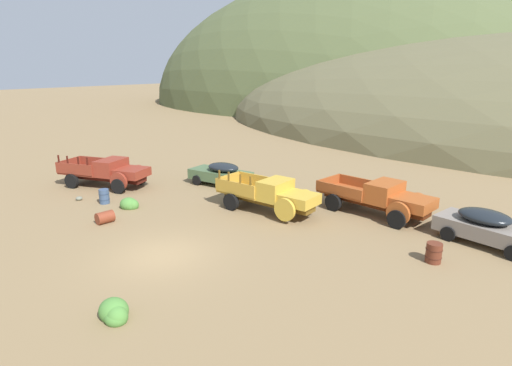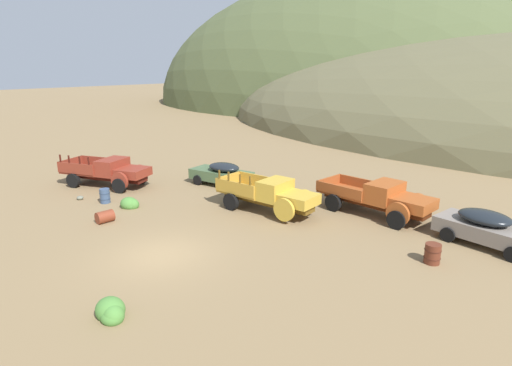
% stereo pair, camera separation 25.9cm
% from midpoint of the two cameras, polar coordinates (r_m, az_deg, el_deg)
% --- Properties ---
extents(ground_plane, '(300.00, 300.00, 0.00)m').
position_cam_midpoint_polar(ground_plane, '(18.33, -13.10, -9.69)').
color(ground_plane, olive).
extents(hill_far_left, '(92.71, 72.89, 52.93)m').
position_cam_midpoint_polar(hill_far_left, '(97.50, 12.19, 10.71)').
color(hill_far_left, '#4C5633').
rests_on(hill_far_left, ground).
extents(truck_rust_red, '(6.36, 3.74, 2.16)m').
position_cam_midpoint_polar(truck_rust_red, '(29.21, -19.62, 1.41)').
color(truck_rust_red, '#42140D').
rests_on(truck_rust_red, ground).
extents(car_weathered_green, '(4.64, 2.01, 1.57)m').
position_cam_midpoint_polar(car_weathered_green, '(28.14, -5.40, 1.35)').
color(car_weathered_green, '#47603D').
rests_on(car_weathered_green, ground).
extents(truck_faded_yellow, '(5.94, 2.55, 2.16)m').
position_cam_midpoint_polar(truck_faded_yellow, '(22.56, 2.09, -1.67)').
color(truck_faded_yellow, brown).
rests_on(truck_faded_yellow, ground).
extents(truck_oxide_orange, '(6.45, 3.41, 1.89)m').
position_cam_midpoint_polar(truck_oxide_orange, '(23.05, 16.73, -2.01)').
color(truck_oxide_orange, '#51220D').
rests_on(truck_oxide_orange, ground).
extents(car_primer_gray, '(4.94, 2.99, 1.57)m').
position_cam_midpoint_polar(car_primer_gray, '(21.21, 29.47, -5.47)').
color(car_primer_gray, slate).
rests_on(car_primer_gray, ground).
extents(oil_drum_spare, '(0.67, 0.67, 0.84)m').
position_cam_midpoint_polar(oil_drum_spare, '(18.56, 22.89, -8.83)').
color(oil_drum_spare, '#5B2819').
rests_on(oil_drum_spare, ground).
extents(oil_drum_tipped, '(0.76, 0.95, 0.62)m').
position_cam_midpoint_polar(oil_drum_tipped, '(22.69, -20.36, -4.45)').
color(oil_drum_tipped, brown).
rests_on(oil_drum_tipped, ground).
extents(oil_drum_by_truck, '(0.61, 0.61, 0.86)m').
position_cam_midpoint_polar(oil_drum_by_truck, '(25.90, -20.42, -1.73)').
color(oil_drum_by_truck, '#384C6B').
rests_on(oil_drum_by_truck, ground).
extents(bush_lone_scrub, '(1.27, 1.24, 0.98)m').
position_cam_midpoint_polar(bush_lone_scrub, '(31.07, -6.64, 1.63)').
color(bush_lone_scrub, '#5B8E42').
rests_on(bush_lone_scrub, ground).
extents(bush_front_left, '(1.16, 0.93, 0.83)m').
position_cam_midpoint_polar(bush_front_left, '(14.47, -19.33, -16.59)').
color(bush_front_left, '#4C8438').
rests_on(bush_front_left, ground).
extents(bush_between_trucks, '(1.12, 0.92, 0.77)m').
position_cam_midpoint_polar(bush_between_trucks, '(24.66, -17.25, -2.87)').
color(bush_between_trucks, '#4C8438').
rests_on(bush_between_trucks, ground).
extents(rock_flat, '(0.40, 0.39, 0.24)m').
position_cam_midpoint_polar(rock_flat, '(27.19, -23.41, -1.96)').
color(rock_flat, slate).
rests_on(rock_flat, ground).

